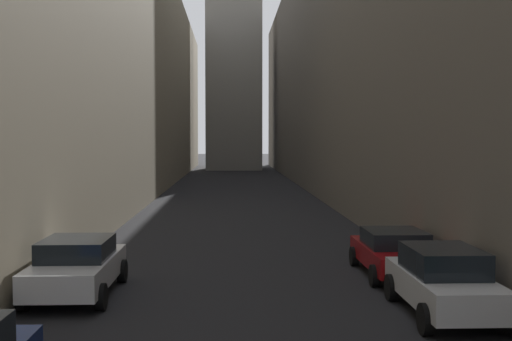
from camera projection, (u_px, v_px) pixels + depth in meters
The scene contains 6 objects.
ground_plane at pixel (237, 197), 44.80m from camera, with size 264.00×264.00×0.00m, color black.
building_block_left at pixel (49, 65), 45.81m from camera, with size 15.71×108.00×18.56m, color gray.
building_block_right at pixel (403, 55), 46.78m from camera, with size 13.21×108.00×20.27m, color #60594F.
parked_car_left_third at pixel (77, 266), 16.58m from camera, with size 2.03×4.39×1.48m.
parked_car_right_third at pixel (443, 281), 14.68m from camera, with size 1.88×4.18×1.57m.
parked_car_right_far at pixel (394, 252), 19.07m from camera, with size 2.04×4.31×1.35m.
Camera 1 is at (-0.44, 3.33, 4.04)m, focal length 45.24 mm.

